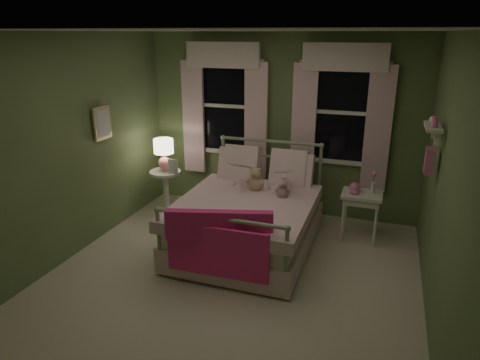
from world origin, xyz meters
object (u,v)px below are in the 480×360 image
at_px(bed, 249,218).
at_px(nightstand_left, 166,186).
at_px(child_right, 280,169).
at_px(child_left, 239,166).
at_px(teddy_bear, 256,181).
at_px(nightstand_right, 362,200).
at_px(table_lamp, 164,151).

xyz_separation_m(bed, nightstand_left, (-1.51, 0.62, 0.03)).
bearing_deg(child_right, bed, 39.80).
xyz_separation_m(child_right, nightstand_left, (-1.79, 0.20, -0.52)).
distance_m(child_left, teddy_bear, 0.34).
height_order(teddy_bear, nightstand_left, teddy_bear).
relative_size(teddy_bear, nightstand_left, 0.50).
bearing_deg(teddy_bear, child_right, 29.50).
relative_size(bed, teddy_bear, 6.32).
bearing_deg(bed, child_left, 123.60).
bearing_deg(nightstand_right, child_right, -168.10).
distance_m(child_left, nightstand_left, 1.34).
distance_m(bed, teddy_bear, 0.49).
xyz_separation_m(bed, child_left, (-0.28, 0.42, 0.53)).
relative_size(teddy_bear, table_lamp, 0.70).
bearing_deg(teddy_bear, child_left, 150.50).
height_order(bed, table_lamp, bed).
bearing_deg(child_right, child_left, -16.60).
distance_m(child_left, child_right, 0.56).
xyz_separation_m(child_left, nightstand_left, (-1.23, 0.20, -0.50)).
relative_size(child_right, nightstand_left, 1.12).
xyz_separation_m(teddy_bear, nightstand_left, (-1.51, 0.36, -0.37)).
bearing_deg(child_left, bed, 102.19).
height_order(child_left, child_right, child_right).
bearing_deg(nightstand_right, teddy_bear, -163.99).
height_order(teddy_bear, nightstand_right, teddy_bear).
height_order(child_left, teddy_bear, child_left).
bearing_deg(child_left, nightstand_right, 166.34).
distance_m(bed, child_left, 0.73).
relative_size(nightstand_left, nightstand_right, 1.02).
xyz_separation_m(table_lamp, nightstand_right, (2.81, 0.01, -0.40)).
xyz_separation_m(child_left, table_lamp, (-1.23, 0.20, 0.04)).
bearing_deg(child_left, nightstand_left, -30.76).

